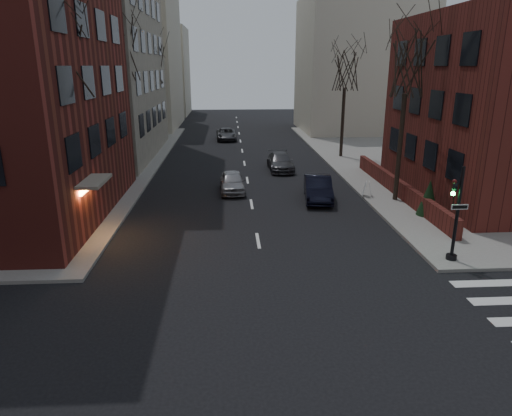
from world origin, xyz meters
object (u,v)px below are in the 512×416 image
Objects in this scene: evergreen_shrub at (429,198)px; car_lane_silver at (232,182)px; tree_left_c at (152,65)px; streetlamp_far at (163,102)px; tree_left_a at (61,54)px; sandwich_board at (367,189)px; tree_left_b at (120,51)px; car_lane_gray at (280,162)px; tree_right_b at (345,70)px; car_lane_far at (226,134)px; streetlamp_near at (122,126)px; tree_right_a at (408,65)px; traffic_signal at (455,220)px; parked_sedan at (318,188)px.

car_lane_silver is at bearing 150.37° from evergreen_shrub.
tree_left_c is 1.55× the size of streetlamp_far.
tree_left_a reaches higher than sandwich_board.
tree_left_b reaches higher than car_lane_silver.
tree_left_a is 2.22× the size of car_lane_gray.
car_lane_far is at bearing 133.37° from tree_right_b.
evergreen_shrub is (17.68, -7.09, -3.10)m from streetlamp_near.
car_lane_far is 30.13m from evergreen_shrub.
tree_left_a is 10.88× the size of sandwich_board.
tree_left_a reaches higher than tree_right_a.
tree_right_a is at bearing 84.53° from traffic_signal.
car_lane_far is (7.26, 28.95, -7.83)m from tree_left_a.
streetlamp_near reaches higher than sandwich_board.
tree_left_a is 1.12× the size of tree_right_b.
car_lane_gray is at bearing -53.44° from streetlamp_far.
tree_left_c is 19.34m from tree_right_b.
evergreen_shrub reaches higher than sandwich_board.
car_lane_far is at bearing 89.09° from car_lane_silver.
tree_left_c reaches higher than parked_sedan.
traffic_signal reaches higher than car_lane_far.
car_lane_gray is at bearing 133.61° from sandwich_board.
tree_left_c reaches higher than streetlamp_far.
parked_sedan is (12.94, 4.67, -7.72)m from tree_left_a.
tree_left_c is 4.95× the size of evergreen_shrub.
parked_sedan is at bearing -81.76° from car_lane_gray.
tree_left_b is at bearing 134.54° from traffic_signal.
tree_left_a is 18.56m from sandwich_board.
sandwich_board is (-0.64, 9.88, -1.29)m from traffic_signal.
tree_left_b is at bearing 155.56° from tree_right_a.
tree_left_b is 1.11× the size of tree_left_c.
parked_sedan is at bearing -58.76° from tree_left_c.
traffic_signal is at bearing -92.15° from tree_right_b.
parked_sedan reaches higher than car_lane_silver.
evergreen_shrub is (18.28, -25.09, -6.90)m from tree_left_c.
car_lane_silver is (7.68, -19.05, -7.36)m from tree_left_c.
tree_right_b is 1.46× the size of streetlamp_far.
car_lane_gray is at bearing 5.98° from tree_left_b.
tree_left_c is at bearing 91.91° from streetlamp_near.
streetlamp_near reaches higher than traffic_signal.
tree_left_c reaches higher than streetlamp_near.
tree_left_b reaches higher than tree_right_b.
streetlamp_far reaches higher than car_lane_far.
evergreen_shrub is (0.68, -3.09, -6.90)m from tree_right_a.
car_lane_gray reaches higher than sandwich_board.
tree_left_b is at bearing -92.15° from streetlamp_far.
tree_left_b is 2.39× the size of parked_sedan.
sandwich_board is (8.42, -2.07, -0.05)m from car_lane_silver.
tree_left_c is at bearing -106.70° from streetlamp_far.
evergreen_shrub reaches higher than parked_sedan.
tree_right_b is 4.67× the size of evergreen_shrub.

